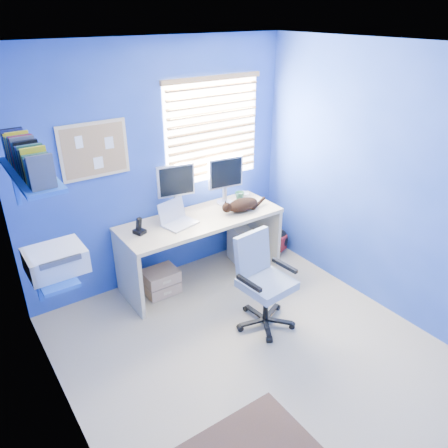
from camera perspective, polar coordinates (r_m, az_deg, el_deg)
floor at (r=4.02m, az=3.68°, el=-16.28°), size 3.00×3.20×0.00m
ceiling at (r=2.96m, az=5.17°, el=22.02°), size 3.00×3.20×0.00m
wall_back at (r=4.55m, az=-8.46°, el=7.30°), size 3.00×0.01×2.50m
wall_left at (r=2.74m, az=-21.29°, el=-8.18°), size 0.01×3.20×2.50m
wall_right at (r=4.34m, az=20.03°, el=4.95°), size 0.01×3.20×2.50m
desk at (r=4.76m, az=-2.96°, el=-3.21°), size 1.75×0.65×0.74m
laptop at (r=4.41m, az=-5.81°, el=1.20°), size 0.38×0.33×0.22m
monitor_left at (r=4.63m, az=-6.36°, el=4.56°), size 0.42×0.19×0.54m
monitor_right at (r=4.82m, az=0.10°, el=5.64°), size 0.41×0.18×0.54m
phone at (r=4.31m, az=-11.04°, el=-0.22°), size 0.12×0.13×0.17m
mug at (r=4.99m, az=2.06°, el=3.64°), size 0.10×0.09×0.10m
cd_spindle at (r=5.05m, az=2.56°, el=3.74°), size 0.13×0.13×0.07m
cat at (r=4.73m, az=2.47°, el=2.54°), size 0.39×0.23×0.13m
tower_pc at (r=5.10m, az=2.41°, el=-2.90°), size 0.26×0.47×0.45m
drawer_boxes at (r=4.69m, az=-8.23°, el=-7.39°), size 0.35×0.28×0.27m
yellow_book at (r=4.94m, az=2.48°, el=-5.35°), size 0.03×0.17×0.24m
backpack at (r=5.40m, az=7.14°, el=-2.18°), size 0.31×0.27×0.30m
office_chair at (r=4.14m, az=5.09°, el=-8.90°), size 0.57×0.57×0.90m
window_blinds at (r=4.75m, az=-1.39°, el=12.16°), size 1.15×0.05×1.10m
corkboard at (r=4.22m, az=-16.58°, el=9.20°), size 0.64×0.02×0.52m
wall_shelves at (r=3.33m, az=-22.81°, el=1.50°), size 0.42×0.90×1.05m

